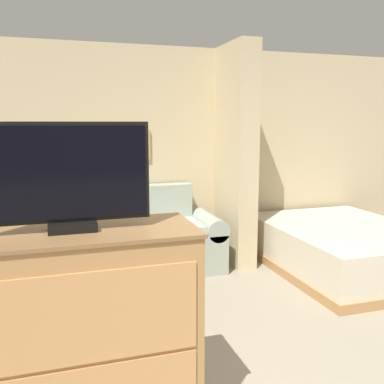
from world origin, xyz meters
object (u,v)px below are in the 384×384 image
object	(u,v)px
couch	(132,242)
table_lamp	(16,201)
tv	(70,177)
tv_dresser	(78,335)
coffee_table	(154,272)
bed	(344,247)

from	to	relation	value
couch	table_lamp	bearing A→B (deg)	178.25
couch	tv	bearing A→B (deg)	-105.75
couch	table_lamp	distance (m)	1.32
couch	tv_dresser	size ratio (longest dim) A/B	1.60
couch	coffee_table	distance (m)	1.04
bed	tv	bearing A→B (deg)	-148.95
table_lamp	bed	distance (m)	3.69
tv_dresser	bed	bearing A→B (deg)	31.06
coffee_table	tv	world-z (taller)	tv
couch	coffee_table	size ratio (longest dim) A/B	3.40
coffee_table	tv_dresser	xyz separation A→B (m)	(-0.74, -1.48, 0.24)
couch	tv	world-z (taller)	tv
couch	tv	xyz separation A→B (m)	(-0.71, -2.51, 1.08)
coffee_table	table_lamp	distance (m)	1.72
couch	tv	size ratio (longest dim) A/B	2.57
table_lamp	tv	xyz separation A→B (m)	(0.49, -2.55, 0.54)
couch	bed	distance (m)	2.46
bed	couch	bearing A→B (deg)	164.36
table_lamp	bed	xyz separation A→B (m)	(3.57, -0.70, -0.62)
couch	bed	xyz separation A→B (m)	(2.37, -0.66, -0.08)
tv_dresser	tv	xyz separation A→B (m)	(0.00, 0.00, 0.85)
table_lamp	tv_dresser	size ratio (longest dim) A/B	0.38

